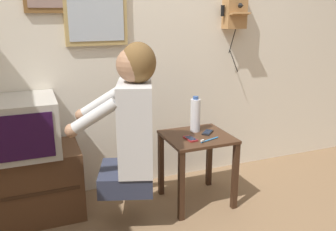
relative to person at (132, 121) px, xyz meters
The scene contains 10 objects.
wall_back 0.83m from the person, 71.17° to the left, with size 6.80×0.05×2.55m.
side_table 0.65m from the person, 11.97° to the left, with size 0.49×0.46×0.55m.
person is the anchor object (origin of this frame).
tv_stand 0.91m from the person, 151.54° to the left, with size 0.68×0.44×0.52m.
television 0.77m from the person, 153.21° to the left, with size 0.47×0.51×0.38m.
wall_phone_antique 1.41m from the person, 26.63° to the left, with size 0.23×0.19×0.75m.
cell_phone_held 0.51m from the person, ahead, with size 0.07×0.13×0.01m.
cell_phone_spare 0.69m from the person, 12.16° to the left, with size 0.13×0.13×0.01m.
water_bottle 0.62m from the person, 20.94° to the left, with size 0.08×0.08×0.28m.
toothbrush 0.61m from the person, ahead, with size 0.17×0.06×0.02m.
Camera 1 is at (-0.82, -1.75, 1.46)m, focal length 38.00 mm.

